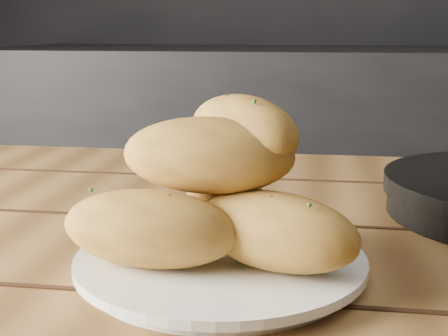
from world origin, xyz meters
TOP-DOWN VIEW (x-y plane):
  - plate at (-0.54, 0.39)m, footprint 0.25×0.25m
  - bread_rolls at (-0.55, 0.39)m, footprint 0.26×0.21m

SIDE VIEW (x-z plane):
  - plate at x=-0.54m, z-range 0.75..0.77m
  - bread_rolls at x=-0.55m, z-range 0.76..0.89m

